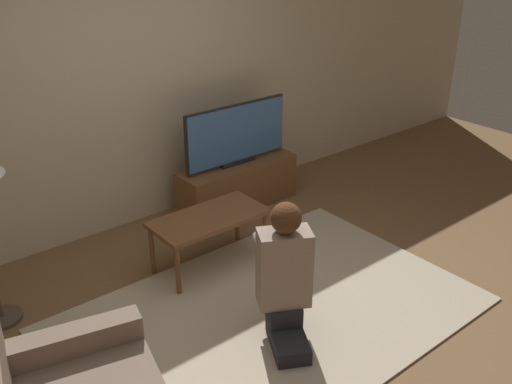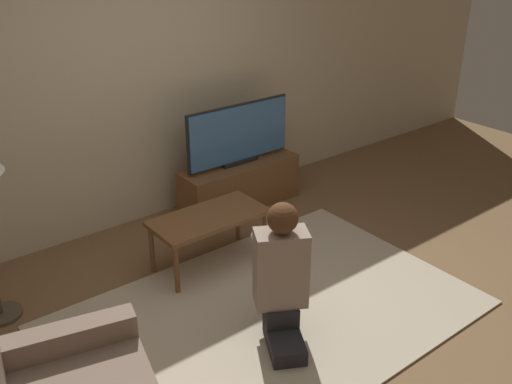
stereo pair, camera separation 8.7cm
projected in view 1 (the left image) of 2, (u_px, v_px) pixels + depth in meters
ground_plane at (270, 315)px, 4.09m from camera, size 10.00×10.00×0.00m
wall_back at (125, 83)px, 4.88m from camera, size 10.00×0.06×2.60m
rug at (270, 314)px, 4.09m from camera, size 2.92×1.91×0.02m
tv_stand at (237, 185)px, 5.57m from camera, size 1.21×0.38×0.45m
tv at (236, 134)px, 5.35m from camera, size 1.13×0.08×0.59m
coffee_table at (209, 222)px, 4.52m from camera, size 0.93×0.46×0.45m
person_kneeling at (284, 271)px, 3.68m from camera, size 0.58×0.78×0.99m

